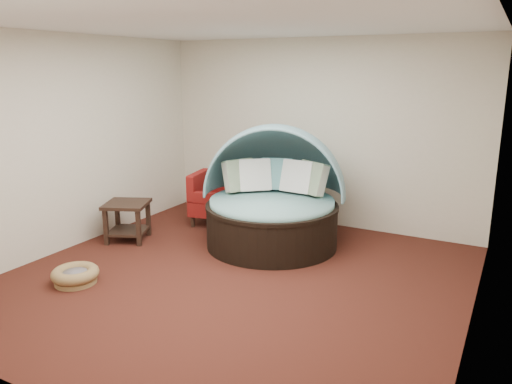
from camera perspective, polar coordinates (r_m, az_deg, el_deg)
The scene contains 10 objects.
floor at distance 5.83m, azimuth -2.51°, elevation -9.89°, with size 5.00×5.00×0.00m, color #4B1F15.
wall_back at distance 7.65m, azimuth 7.03°, elevation 6.69°, with size 5.00×5.00×0.00m, color beige.
wall_front at distance 3.57m, azimuth -23.69°, elevation -2.85°, with size 5.00×5.00×0.00m, color beige.
wall_left at distance 7.02m, azimuth -20.55°, elevation 5.25°, with size 5.00×5.00×0.00m, color beige.
wall_right at distance 4.68m, azimuth 24.64°, elevation 0.86°, with size 5.00×5.00×0.00m, color beige.
ceiling at distance 5.35m, azimuth -2.84°, elevation 18.69°, with size 5.00×5.00×0.00m, color white.
canopy_daybed at distance 6.75m, azimuth 1.97°, elevation 0.27°, with size 2.29×2.25×1.64m.
pet_basket at distance 6.04m, azimuth -19.95°, elevation -8.92°, with size 0.56×0.56×0.18m.
red_armchair at distance 7.75m, azimuth -4.98°, elevation -0.95°, with size 0.80×0.80×0.80m.
side_table at distance 7.20m, azimuth -14.50°, elevation -2.66°, with size 0.75×0.75×0.55m.
Camera 1 is at (2.74, -4.58, 2.36)m, focal length 35.00 mm.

